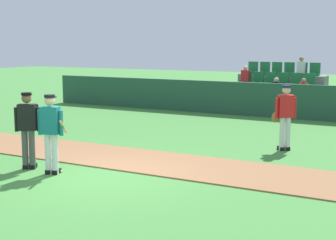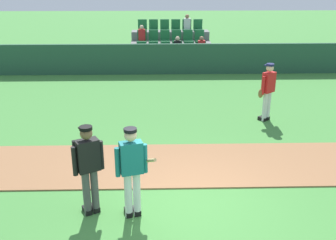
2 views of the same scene
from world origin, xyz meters
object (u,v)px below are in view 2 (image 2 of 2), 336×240
Objects in this scene: batter_teal_jersey at (132,169)px; umpire_home_plate at (88,165)px; runner_red_jersey at (268,90)px; baseball at (137,208)px.

umpire_home_plate is at bearing 171.35° from batter_teal_jersey.
runner_red_jersey is 23.78× the size of baseball.
batter_teal_jersey is at bearing -8.65° from umpire_home_plate.
batter_teal_jersey and umpire_home_plate have the same top height.
umpire_home_plate is 1.00× the size of runner_red_jersey.
umpire_home_plate is 6.63m from runner_red_jersey.
runner_red_jersey is at bearing 52.85° from batter_teal_jersey.
umpire_home_plate is at bearing -176.00° from baseball.
batter_teal_jersey is at bearing -109.79° from baseball.
umpire_home_plate is 23.78× the size of baseball.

